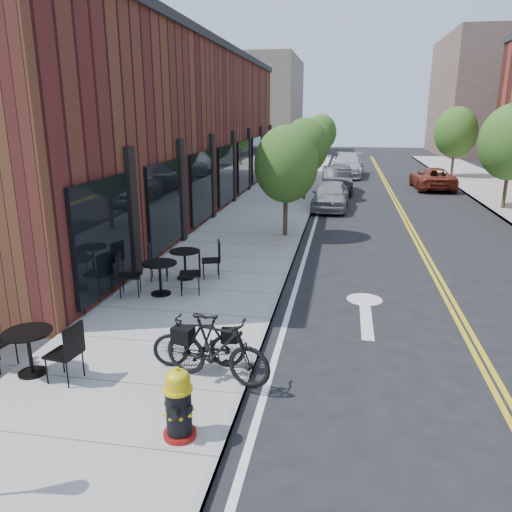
# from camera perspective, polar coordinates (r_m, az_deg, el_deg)

# --- Properties ---
(ground) EXTENTS (120.00, 120.00, 0.00)m
(ground) POSITION_cam_1_polar(r_m,az_deg,el_deg) (9.35, 0.36, -11.35)
(ground) COLOR black
(ground) RESTS_ON ground
(sidewalk_near) EXTENTS (4.00, 70.00, 0.12)m
(sidewalk_near) POSITION_cam_1_polar(r_m,az_deg,el_deg) (18.98, -0.51, 3.12)
(sidewalk_near) COLOR #9E9B93
(sidewalk_near) RESTS_ON ground
(building_near) EXTENTS (5.00, 28.00, 7.00)m
(building_near) POSITION_cam_1_polar(r_m,az_deg,el_deg) (23.56, -9.83, 13.86)
(building_near) COLOR #4C1918
(building_near) RESTS_ON ground
(bg_building_left) EXTENTS (8.00, 14.00, 10.00)m
(bg_building_left) POSITION_cam_1_polar(r_m,az_deg,el_deg) (56.97, 0.56, 16.73)
(bg_building_left) COLOR #726656
(bg_building_left) RESTS_ON ground
(bg_building_right) EXTENTS (10.00, 16.00, 12.00)m
(bg_building_right) POSITION_cam_1_polar(r_m,az_deg,el_deg) (60.01, 25.18, 16.21)
(bg_building_right) COLOR brown
(bg_building_right) RESTS_ON ground
(tree_near_a) EXTENTS (2.20, 2.20, 3.81)m
(tree_near_a) POSITION_cam_1_polar(r_m,az_deg,el_deg) (17.38, 3.47, 10.41)
(tree_near_a) COLOR #382B1E
(tree_near_a) RESTS_ON sidewalk_near
(tree_near_b) EXTENTS (2.30, 2.30, 3.98)m
(tree_near_b) POSITION_cam_1_polar(r_m,az_deg,el_deg) (25.31, 5.63, 12.37)
(tree_near_b) COLOR #382B1E
(tree_near_b) RESTS_ON sidewalk_near
(tree_near_c) EXTENTS (2.10, 2.10, 3.67)m
(tree_near_c) POSITION_cam_1_polar(r_m,az_deg,el_deg) (33.29, 6.76, 12.87)
(tree_near_c) COLOR #382B1E
(tree_near_c) RESTS_ON sidewalk_near
(tree_near_d) EXTENTS (2.40, 2.40, 4.11)m
(tree_near_d) POSITION_cam_1_polar(r_m,az_deg,el_deg) (41.26, 7.48, 13.80)
(tree_near_d) COLOR #382B1E
(tree_near_d) RESTS_ON sidewalk_near
(tree_far_b) EXTENTS (2.80, 2.80, 4.62)m
(tree_far_b) POSITION_cam_1_polar(r_m,az_deg,el_deg) (25.27, 27.19, 11.49)
(tree_far_b) COLOR #382B1E
(tree_far_b) RESTS_ON sidewalk_far
(tree_far_c) EXTENTS (2.80, 2.80, 4.62)m
(tree_far_c) POSITION_cam_1_polar(r_m,az_deg,el_deg) (36.92, 21.87, 12.99)
(tree_far_c) COLOR #382B1E
(tree_far_c) RESTS_ON sidewalk_far
(fire_hydrant) EXTENTS (0.56, 0.56, 1.02)m
(fire_hydrant) POSITION_cam_1_polar(r_m,az_deg,el_deg) (6.93, -8.85, -16.40)
(fire_hydrant) COLOR maroon
(fire_hydrant) RESTS_ON sidewalk_near
(bicycle_left) EXTENTS (1.62, 0.68, 0.94)m
(bicycle_left) POSITION_cam_1_polar(r_m,az_deg,el_deg) (8.58, -6.54, -9.66)
(bicycle_left) COLOR black
(bicycle_left) RESTS_ON sidewalk_near
(bicycle_right) EXTENTS (1.93, 0.93, 1.12)m
(bicycle_right) POSITION_cam_1_polar(r_m,az_deg,el_deg) (8.10, -4.53, -10.56)
(bicycle_right) COLOR black
(bicycle_right) RESTS_ON sidewalk_near
(bistro_set_a) EXTENTS (1.87, 0.89, 0.99)m
(bistro_set_a) POSITION_cam_1_polar(r_m,az_deg,el_deg) (9.11, -24.52, -9.36)
(bistro_set_a) COLOR black
(bistro_set_a) RESTS_ON sidewalk_near
(bistro_set_b) EXTENTS (1.95, 1.02, 1.03)m
(bistro_set_b) POSITION_cam_1_polar(r_m,az_deg,el_deg) (12.03, -10.92, -1.99)
(bistro_set_b) COLOR black
(bistro_set_b) RESTS_ON sidewalk_near
(bistro_set_c) EXTENTS (1.86, 0.99, 0.98)m
(bistro_set_c) POSITION_cam_1_polar(r_m,az_deg,el_deg) (13.09, -8.13, -0.49)
(bistro_set_c) COLOR black
(bistro_set_c) RESTS_ON sidewalk_near
(parked_car_a) EXTENTS (1.74, 3.98, 1.34)m
(parked_car_a) POSITION_cam_1_polar(r_m,az_deg,el_deg) (23.33, 8.52, 6.90)
(parked_car_a) COLOR gray
(parked_car_a) RESTS_ON ground
(parked_car_b) EXTENTS (1.82, 4.38, 1.41)m
(parked_car_b) POSITION_cam_1_polar(r_m,az_deg,el_deg) (28.40, 9.19, 8.56)
(parked_car_b) COLOR black
(parked_car_b) RESTS_ON ground
(parked_car_c) EXTENTS (2.54, 5.52, 1.56)m
(parked_car_c) POSITION_cam_1_polar(r_m,az_deg,el_deg) (35.97, 10.38, 10.16)
(parked_car_c) COLOR #BBBBC0
(parked_car_c) RESTS_ON ground
(parked_car_far) EXTENTS (2.25, 4.60, 1.26)m
(parked_car_far) POSITION_cam_1_polar(r_m,az_deg,el_deg) (31.19, 19.49, 8.37)
(parked_car_far) COLOR maroon
(parked_car_far) RESTS_ON ground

